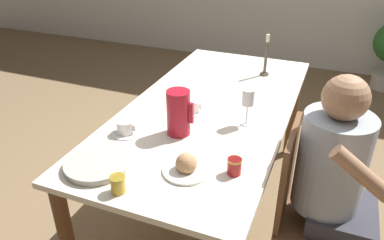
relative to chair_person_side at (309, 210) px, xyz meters
name	(u,v)px	position (x,y,z in m)	size (l,w,h in m)	color
ground_plane	(208,208)	(-0.63, 0.34, -0.48)	(20.00, 20.00, 0.00)	#7F6647
dining_table	(210,121)	(-0.63, 0.34, 0.18)	(0.89, 1.87, 0.77)	silver
chair_person_side	(309,210)	(0.00, 0.00, 0.00)	(0.42, 0.42, 0.90)	brown
person_seated	(337,178)	(0.09, 0.01, 0.22)	(0.39, 0.41, 1.18)	#33333D
red_pitcher	(178,112)	(-0.68, 0.00, 0.40)	(0.14, 0.12, 0.23)	#A31423
wine_glass_water	(248,99)	(-0.39, 0.21, 0.43)	(0.06, 0.06, 0.20)	white
teacup_near_person	(126,128)	(-0.92, -0.10, 0.32)	(0.15, 0.15, 0.07)	white
teacup_across	(192,107)	(-0.70, 0.23, 0.32)	(0.15, 0.15, 0.07)	white
serving_tray	(97,164)	(-0.89, -0.40, 0.30)	(0.29, 0.29, 0.03)	#B7B2A8
bread_plate	(186,166)	(-0.52, -0.29, 0.31)	(0.21, 0.21, 0.09)	white
jam_jar_amber	(234,166)	(-0.33, -0.22, 0.33)	(0.06, 0.06, 0.07)	#A81E1E
jam_jar_red	(118,183)	(-0.71, -0.51, 0.33)	(0.06, 0.06, 0.07)	gold
candlestick_tall	(266,60)	(-0.45, 0.93, 0.39)	(0.06, 0.06, 0.28)	#4C4238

